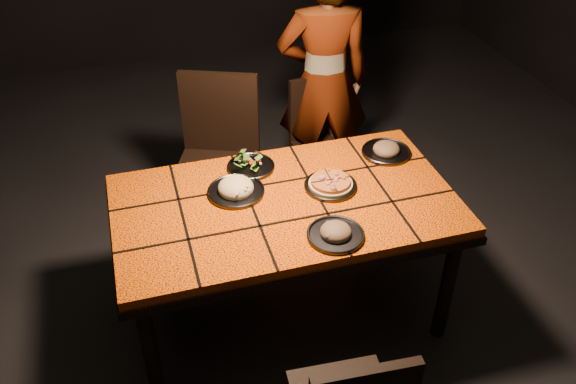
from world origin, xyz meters
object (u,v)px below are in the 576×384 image
object	(u,v)px
dining_table	(285,214)
chair_far_left	(218,149)
chair_far_right	(323,134)
plate_pizza	(331,184)
diner	(324,82)
plate_pasta	(236,189)

from	to	relation	value
dining_table	chair_far_left	xyz separation A→B (m)	(-0.17, 0.81, -0.10)
chair_far_left	chair_far_right	xyz separation A→B (m)	(0.70, 0.14, -0.09)
dining_table	chair_far_left	size ratio (longest dim) A/B	1.61
plate_pizza	diner	bearing A→B (deg)	72.86
dining_table	diner	bearing A→B (deg)	62.18
dining_table	plate_pizza	size ratio (longest dim) A/B	6.30
plate_pizza	plate_pasta	distance (m)	0.46
chair_far_left	plate_pizza	xyz separation A→B (m)	(0.41, -0.77, 0.19)
chair_far_right	plate_pasta	bearing A→B (deg)	-138.45
chair_far_right	diner	world-z (taller)	diner
chair_far_left	diner	size ratio (longest dim) A/B	0.63
chair_far_left	plate_pasta	bearing A→B (deg)	-70.62
chair_far_left	dining_table	bearing A→B (deg)	-55.62
chair_far_right	plate_pizza	bearing A→B (deg)	-114.12
chair_far_left	plate_pizza	world-z (taller)	chair_far_left
plate_pizza	plate_pasta	world-z (taller)	plate_pasta
plate_pasta	plate_pizza	bearing A→B (deg)	-10.56
chair_far_left	diner	xyz separation A→B (m)	(0.72, 0.23, 0.22)
chair_far_left	diner	bearing A→B (deg)	39.95
dining_table	chair_far_left	world-z (taller)	chair_far_left
dining_table	plate_pasta	size ratio (longest dim) A/B	5.89
chair_far_left	chair_far_right	bearing A→B (deg)	33.43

